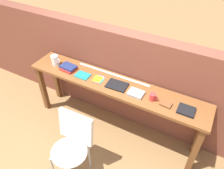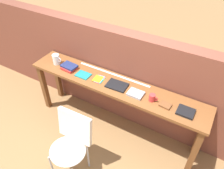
# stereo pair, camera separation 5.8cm
# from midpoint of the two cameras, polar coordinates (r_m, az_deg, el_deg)

# --- Properties ---
(ground_plane) EXTENTS (40.00, 40.00, 0.00)m
(ground_plane) POSITION_cam_midpoint_polar(r_m,az_deg,el_deg) (3.33, -2.64, -14.44)
(ground_plane) COLOR olive
(brick_wall_back) EXTENTS (6.00, 0.20, 1.46)m
(brick_wall_back) POSITION_cam_midpoint_polar(r_m,az_deg,el_deg) (3.18, 2.82, 1.65)
(brick_wall_back) COLOR brown
(brick_wall_back) RESTS_ON ground
(sideboard) EXTENTS (2.50, 0.44, 0.88)m
(sideboard) POSITION_cam_midpoint_polar(r_m,az_deg,el_deg) (2.94, -0.10, -1.83)
(sideboard) COLOR brown
(sideboard) RESTS_ON ground
(chair_white_moulded) EXTENTS (0.46, 0.47, 0.89)m
(chair_white_moulded) POSITION_cam_midpoint_polar(r_m,az_deg,el_deg) (2.70, -11.11, -14.89)
(chair_white_moulded) COLOR silver
(chair_white_moulded) RESTS_ON ground
(pitcher_white) EXTENTS (0.14, 0.10, 0.18)m
(pitcher_white) POSITION_cam_midpoint_polar(r_m,az_deg,el_deg) (3.27, -15.17, 6.18)
(pitcher_white) COLOR white
(pitcher_white) RESTS_ON sideboard
(book_stack_leftmost) EXTENTS (0.23, 0.18, 0.06)m
(book_stack_leftmost) POSITION_cam_midpoint_polar(r_m,az_deg,el_deg) (3.15, -11.88, 4.32)
(book_stack_leftmost) COLOR red
(book_stack_leftmost) RESTS_ON sideboard
(magazine_cycling) EXTENTS (0.20, 0.15, 0.01)m
(magazine_cycling) POSITION_cam_midpoint_polar(r_m,az_deg,el_deg) (3.01, -8.22, 2.37)
(magazine_cycling) COLOR #19757A
(magazine_cycling) RESTS_ON sideboard
(pamphlet_pile_colourful) EXTENTS (0.15, 0.17, 0.01)m
(pamphlet_pile_colourful) POSITION_cam_midpoint_polar(r_m,az_deg,el_deg) (2.92, -4.05, 1.37)
(pamphlet_pile_colourful) COLOR green
(pamphlet_pile_colourful) RESTS_ON sideboard
(book_open_centre) EXTENTS (0.28, 0.20, 0.02)m
(book_open_centre) POSITION_cam_midpoint_polar(r_m,az_deg,el_deg) (2.81, 0.71, -0.19)
(book_open_centre) COLOR black
(book_open_centre) RESTS_ON sideboard
(book_grey_hardcover) EXTENTS (0.19, 0.15, 0.03)m
(book_grey_hardcover) POSITION_cam_midpoint_polar(r_m,az_deg,el_deg) (2.70, 5.67, -2.27)
(book_grey_hardcover) COLOR #9E9EA3
(book_grey_hardcover) RESTS_ON sideboard
(mug) EXTENTS (0.11, 0.08, 0.09)m
(mug) POSITION_cam_midpoint_polar(r_m,az_deg,el_deg) (2.64, 9.98, -3.21)
(mug) COLOR red
(mug) RESTS_ON sideboard
(leather_journal_brown) EXTENTS (0.14, 0.11, 0.02)m
(leather_journal_brown) POSITION_cam_midpoint_polar(r_m,az_deg,el_deg) (2.63, 13.29, -4.99)
(leather_journal_brown) COLOR brown
(leather_journal_brown) RESTS_ON sideboard
(book_repair_rightmost) EXTENTS (0.19, 0.17, 0.03)m
(book_repair_rightmost) POSITION_cam_midpoint_polar(r_m,az_deg,el_deg) (2.62, 18.22, -6.42)
(book_repair_rightmost) COLOR black
(book_repair_rightmost) RESTS_ON sideboard
(ruler_metal_back_edge) EXTENTS (1.09, 0.03, 0.00)m
(ruler_metal_back_edge) POSITION_cam_midpoint_polar(r_m,az_deg,el_deg) (3.01, -0.35, 2.73)
(ruler_metal_back_edge) COLOR silver
(ruler_metal_back_edge) RESTS_ON sideboard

